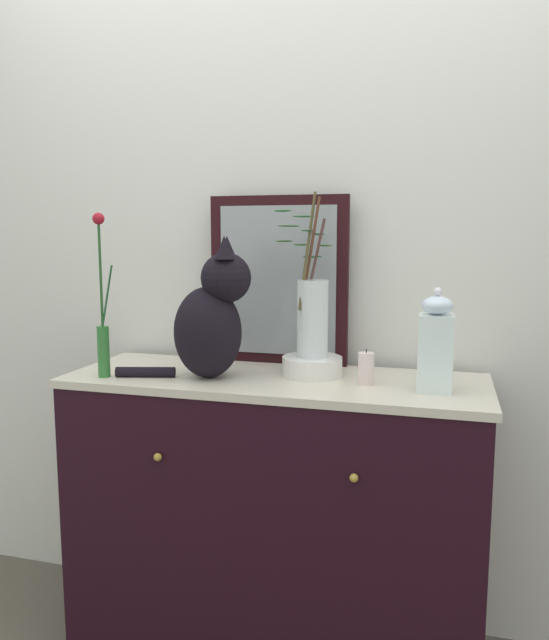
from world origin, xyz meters
TOP-DOWN VIEW (x-y plane):
  - wall_back at (0.00, 0.31)m, footprint 4.40×0.08m
  - sideboard at (0.00, -0.00)m, footprint 1.31×0.48m
  - mirror_leaning at (-0.05, 0.21)m, footprint 0.48×0.03m
  - cat_sitting at (-0.18, -0.06)m, footprint 0.42×0.24m
  - vase_slim_green at (-0.51, -0.14)m, footprint 0.06×0.04m
  - bowl_porcelain at (0.11, 0.05)m, footprint 0.19×0.19m
  - vase_glass_clear at (0.11, 0.05)m, footprint 0.20×0.16m
  - jar_lidded_porcelain at (0.49, -0.04)m, footprint 0.10×0.10m
  - candle_pillar at (0.29, -0.02)m, footprint 0.05×0.05m

SIDE VIEW (x-z plane):
  - sideboard at x=0.00m, z-range 0.00..0.93m
  - bowl_porcelain at x=0.11m, z-range 0.93..0.99m
  - candle_pillar at x=0.29m, z-range 0.93..1.03m
  - jar_lidded_porcelain at x=0.49m, z-range 0.92..1.21m
  - vase_slim_green at x=-0.51m, z-range 0.84..1.35m
  - cat_sitting at x=-0.18m, z-range 0.90..1.34m
  - vase_glass_clear at x=0.11m, z-range 0.88..1.39m
  - mirror_leaning at x=-0.05m, z-range 0.93..1.51m
  - wall_back at x=0.00m, z-range 0.00..2.60m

